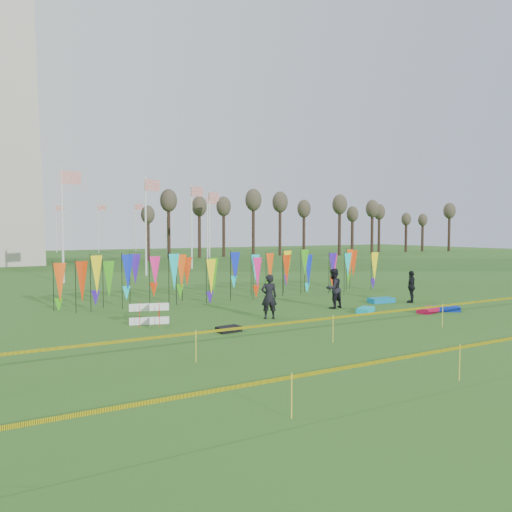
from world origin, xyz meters
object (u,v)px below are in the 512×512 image
box_kite (149,314)px  kite_bag_turquoise (365,310)px  kite_bag_red (429,310)px  kite_bag_teal (381,300)px  person_right (411,287)px  kite_bag_blue (447,309)px  kite_bag_black (229,329)px  person_left (269,297)px  person_mid (333,288)px

box_kite → kite_bag_turquoise: (9.29, -1.94, -0.32)m
kite_bag_turquoise → kite_bag_red: bearing=-30.1°
kite_bag_turquoise → kite_bag_teal: kite_bag_teal is taller
person_right → kite_bag_teal: bearing=-60.1°
kite_bag_blue → kite_bag_black: size_ratio=1.25×
person_left → kite_bag_blue: 8.38m
person_left → person_mid: bearing=-150.0°
person_mid → kite_bag_blue: 5.15m
person_left → kite_bag_blue: size_ratio=1.72×
kite_bag_turquoise → kite_bag_red: kite_bag_red is taller
person_left → kite_bag_black: person_left is taller
person_mid → person_right: (4.56, -0.54, -0.12)m
box_kite → person_mid: person_mid is taller
kite_bag_red → kite_bag_turquoise: bearing=149.9°
person_left → kite_bag_red: 7.38m
kite_bag_black → person_right: bearing=9.4°
person_right → kite_bag_blue: person_right is taller
person_right → kite_bag_red: person_right is taller
box_kite → kite_bag_teal: bearing=-0.4°
person_right → kite_bag_black: person_right is taller
person_right → kite_bag_blue: 2.84m
kite_bag_turquoise → kite_bag_teal: 3.31m
kite_bag_turquoise → kite_bag_black: kite_bag_turquoise is taller
person_left → kite_bag_teal: person_left is taller
kite_bag_blue → person_left: bearing=163.7°
kite_bag_red → kite_bag_teal: bearing=84.8°
person_mid → kite_bag_teal: (3.23, 0.19, -0.81)m
person_left → person_right: person_left is taller
box_kite → person_right: 13.39m
kite_bag_turquoise → kite_bag_teal: (2.73, 1.86, 0.02)m
person_left → kite_bag_black: bearing=47.8°
person_mid → kite_bag_blue: size_ratio=1.74×
kite_bag_red → box_kite: bearing=164.0°
person_left → person_right: bearing=-160.0°
person_left → kite_bag_turquoise: (4.57, -0.78, -0.82)m
kite_bag_blue → kite_bag_turquoise: bearing=155.7°
person_right → person_mid: bearing=-38.0°
box_kite → person_right: person_right is taller
person_mid → kite_bag_red: (2.93, -3.08, -0.82)m
box_kite → kite_bag_black: bearing=-52.1°
person_left → kite_bag_turquoise: 4.70m
box_kite → kite_bag_blue: bearing=-15.4°
person_right → kite_bag_turquoise: 4.28m
kite_bag_turquoise → kite_bag_red: 2.81m
person_mid → kite_bag_red: bearing=123.4°
kite_bag_turquoise → kite_bag_black: size_ratio=1.26×
person_right → kite_bag_black: bearing=-21.8°
kite_bag_turquoise → kite_bag_blue: 3.78m
person_mid → kite_bag_red: size_ratio=1.51×
kite_bag_red → person_mid: bearing=133.5°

